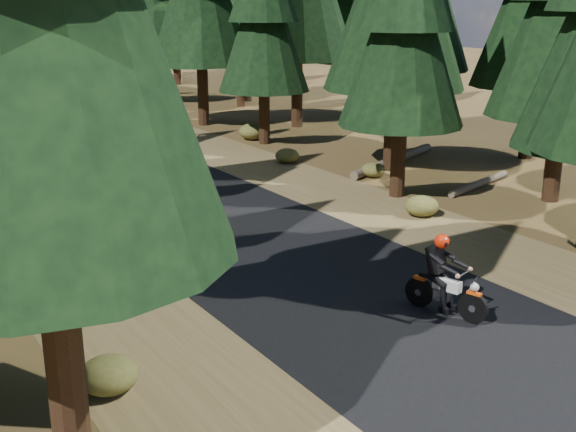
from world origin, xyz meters
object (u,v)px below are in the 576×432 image
at_px(rider_follow, 182,202).
at_px(log_near, 394,160).
at_px(rider_lead, 446,289).
at_px(log_far, 479,184).

bearing_deg(rider_follow, log_near, 179.42).
bearing_deg(rider_lead, log_near, -142.37).
bearing_deg(log_near, log_far, -110.51).
height_order(rider_lead, rider_follow, rider_lead).
distance_m(log_near, rider_lead, 13.46).
height_order(log_far, rider_follow, rider_follow).
bearing_deg(log_far, rider_follow, 152.46).
bearing_deg(rider_follow, log_far, 155.36).
xyz_separation_m(log_far, rider_lead, (-8.18, -6.64, 0.43)).
bearing_deg(rider_follow, rider_lead, 88.07).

